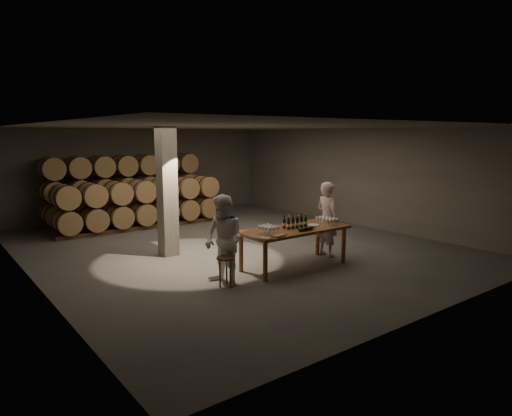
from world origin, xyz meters
TOP-DOWN VIEW (x-y plane):
  - room at (-1.80, 0.20)m, footprint 12.00×12.00m
  - tasting_table at (0.00, -2.50)m, footprint 2.60×1.10m
  - barrel_stack_back at (-0.96, 5.20)m, footprint 5.48×0.95m
  - barrel_stack_front at (-0.96, 3.80)m, footprint 5.48×0.95m
  - bottle_cluster at (0.08, -2.43)m, footprint 0.59×0.22m
  - lying_bottles at (0.03, -2.85)m, footprint 0.47×0.08m
  - glass_cluster_left at (-0.81, -2.58)m, footprint 0.31×0.42m
  - glass_cluster_right at (0.99, -2.56)m, footprint 0.30×0.52m
  - plate at (0.60, -2.50)m, footprint 0.26×0.26m
  - notebook_near at (-0.81, -2.89)m, footprint 0.32×0.27m
  - notebook_corner at (-1.18, -2.91)m, footprint 0.27×0.31m
  - pen at (-0.63, -2.89)m, footprint 0.15×0.05m
  - stool at (-1.99, -2.68)m, footprint 0.36×0.36m
  - person_man at (1.30, -2.28)m, footprint 0.47×0.69m
  - person_woman at (-1.96, -2.58)m, footprint 0.80×0.97m

SIDE VIEW (x-z plane):
  - stool at x=-1.99m, z-range 0.19..0.79m
  - tasting_table at x=0.00m, z-range 0.35..1.25m
  - barrel_stack_front at x=-0.96m, z-range 0.04..1.61m
  - pen at x=-0.63m, z-range 0.90..0.91m
  - plate at x=0.60m, z-range 0.90..0.92m
  - notebook_corner at x=-1.18m, z-range 0.90..0.92m
  - person_woman at x=-1.96m, z-range 0.00..1.83m
  - notebook_near at x=-0.81m, z-range 0.90..0.93m
  - person_man at x=1.30m, z-range 0.00..1.86m
  - lying_bottles at x=0.03m, z-range 0.90..0.98m
  - bottle_cluster at x=0.08m, z-range 0.86..1.16m
  - glass_cluster_right at x=0.99m, z-range 0.94..1.10m
  - glass_cluster_left at x=-0.81m, z-range 0.94..1.12m
  - barrel_stack_back at x=-0.96m, z-range 0.04..2.35m
  - room at x=-1.80m, z-range -4.40..7.60m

